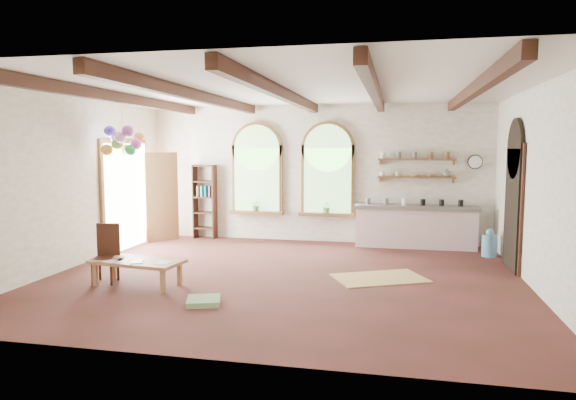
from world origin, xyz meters
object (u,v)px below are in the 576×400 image
(balloon_cluster, at_px, (123,141))
(kitchen_counter, at_px, (415,226))
(coffee_table, at_px, (137,263))
(side_chair, at_px, (106,266))

(balloon_cluster, bearing_deg, kitchen_counter, 22.83)
(coffee_table, bearing_deg, kitchen_counter, 42.97)
(coffee_table, bearing_deg, balloon_cluster, 123.82)
(coffee_table, distance_m, balloon_cluster, 2.93)
(coffee_table, relative_size, balloon_cluster, 1.36)
(kitchen_counter, height_order, coffee_table, kitchen_counter)
(kitchen_counter, xyz_separation_m, coffee_table, (-4.50, -4.19, -0.10))
(coffee_table, xyz_separation_m, side_chair, (-0.60, 0.07, -0.09))
(coffee_table, xyz_separation_m, balloon_cluster, (-1.20, 1.79, 1.98))
(coffee_table, distance_m, side_chair, 0.61)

